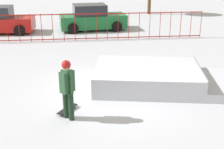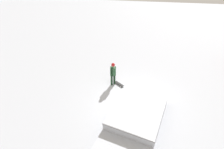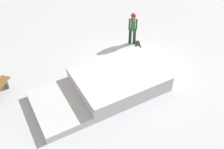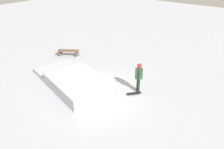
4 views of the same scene
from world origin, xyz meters
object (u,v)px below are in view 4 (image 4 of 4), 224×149
Objects in this scene: park_bench at (68,52)px; skater at (139,75)px; skateboard at (134,93)px; skate_ramp at (74,81)px.

skater is at bearing 171.26° from park_bench.
skateboard is 7.05m from park_bench.
skate_ramp reaches higher than park_bench.
skater is 1.10× the size of park_bench.
skater reaches higher than skateboard.
skater is at bearing 42.31° from skateboard.
park_bench is (3.57, -2.82, 0.04)m from skate_ramp.
skater is 1.03m from skateboard.
skate_ramp is 4.55m from park_bench.
park_bench is at bearing 131.34° from skater.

